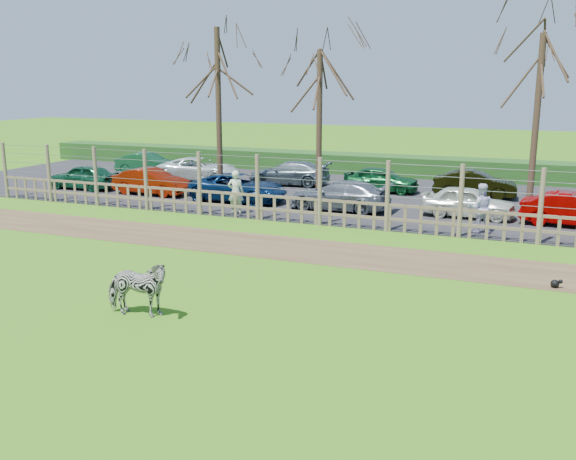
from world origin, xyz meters
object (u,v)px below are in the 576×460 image
at_px(car_7, 148,164).
at_px(car_0, 84,177).
at_px(tree_mid, 320,88).
at_px(car_4, 468,202).
at_px(tree_right, 540,79).
at_px(visitor_a, 236,192).
at_px(car_11, 475,184).
at_px(car_5, 573,210).
at_px(car_2, 239,188).
at_px(car_8, 199,169).
at_px(car_1, 151,182).
at_px(car_10, 381,179).
at_px(crow, 555,284).
at_px(zebra, 137,289).
at_px(tree_left, 218,71).
at_px(car_9, 289,173).
at_px(visitor_b, 480,208).
at_px(car_3, 340,195).

bearing_deg(car_7, car_0, 178.27).
distance_m(tree_mid, car_4, 8.35).
distance_m(tree_right, car_7, 20.80).
bearing_deg(tree_mid, visitor_a, -108.96).
bearing_deg(car_11, car_5, -143.19).
height_order(tree_right, car_2, tree_right).
bearing_deg(car_8, car_11, -96.59).
height_order(visitor_a, car_11, visitor_a).
bearing_deg(car_1, visitor_a, -112.44).
distance_m(car_4, car_7, 18.71).
xyz_separation_m(tree_mid, car_7, (-11.15, 2.87, -4.23)).
distance_m(car_5, car_10, 9.44).
relative_size(crow, car_2, 0.07).
bearing_deg(car_11, car_4, -179.70).
bearing_deg(zebra, crow, -66.61).
bearing_deg(car_10, car_5, -117.76).
xyz_separation_m(tree_left, car_5, (15.09, -1.34, -4.98)).
bearing_deg(car_8, car_7, 70.91).
xyz_separation_m(car_0, car_11, (17.86, 4.84, 0.00)).
bearing_deg(car_9, car_7, -98.64).
relative_size(tree_mid, car_8, 1.58).
xyz_separation_m(visitor_b, car_10, (-5.23, 6.91, -0.26)).
height_order(tree_left, car_5, tree_left).
relative_size(tree_mid, visitor_b, 3.96).
distance_m(car_7, car_11, 17.76).
bearing_deg(car_8, tree_right, -103.49).
height_order(car_3, car_4, same).
distance_m(crow, car_3, 11.05).
distance_m(car_0, car_11, 18.50).
xyz_separation_m(tree_mid, visitor_a, (-1.70, -4.95, -3.96)).
relative_size(visitor_a, car_3, 0.42).
bearing_deg(tree_right, car_1, -169.70).
distance_m(car_0, car_5, 21.83).
bearing_deg(car_1, car_7, 37.15).
height_order(tree_right, zebra, tree_right).
height_order(car_4, car_7, same).
height_order(tree_mid, car_3, tree_mid).
height_order(car_7, car_9, same).
bearing_deg(car_8, car_3, -125.11).
distance_m(car_2, car_4, 9.69).
bearing_deg(car_7, visitor_a, -130.27).
bearing_deg(tree_right, zebra, -115.12).
relative_size(visitor_b, car_9, 0.42).
distance_m(car_5, car_8, 18.59).
bearing_deg(car_11, car_10, 89.57).
bearing_deg(tree_left, tree_mid, 12.53).
relative_size(car_8, car_11, 1.19).
bearing_deg(zebra, car_1, 22.76).
xyz_separation_m(tree_mid, car_3, (1.87, -2.68, -4.23)).
bearing_deg(car_2, car_3, -89.43).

